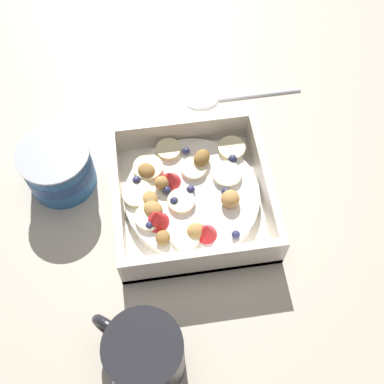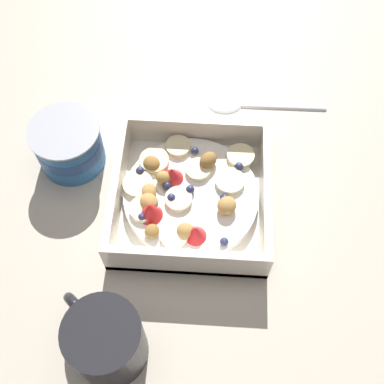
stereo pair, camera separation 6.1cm
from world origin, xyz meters
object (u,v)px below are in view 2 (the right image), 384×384
object	(u,v)px
fruit_bowl	(190,196)
coffee_mug	(107,341)
yogurt_cup	(70,145)
spoon	(244,105)

from	to	relation	value
fruit_bowl	coffee_mug	bearing A→B (deg)	158.58
yogurt_cup	coffee_mug	world-z (taller)	coffee_mug
spoon	coffee_mug	distance (m)	0.39
fruit_bowl	coffee_mug	world-z (taller)	coffee_mug
yogurt_cup	spoon	bearing A→B (deg)	-65.05
fruit_bowl	yogurt_cup	xyz separation A→B (m)	(0.06, 0.16, 0.02)
coffee_mug	spoon	bearing A→B (deg)	-21.84
spoon	yogurt_cup	world-z (taller)	yogurt_cup
fruit_bowl	spoon	distance (m)	0.18
spoon	coffee_mug	xyz separation A→B (m)	(-0.36, 0.14, 0.04)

